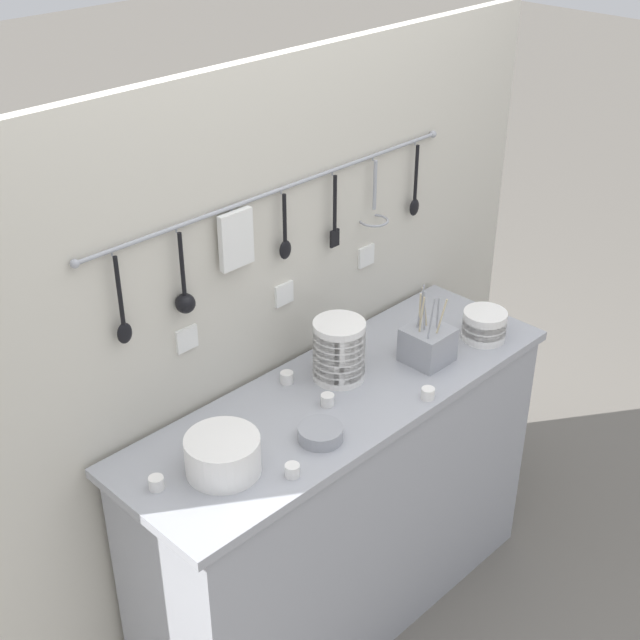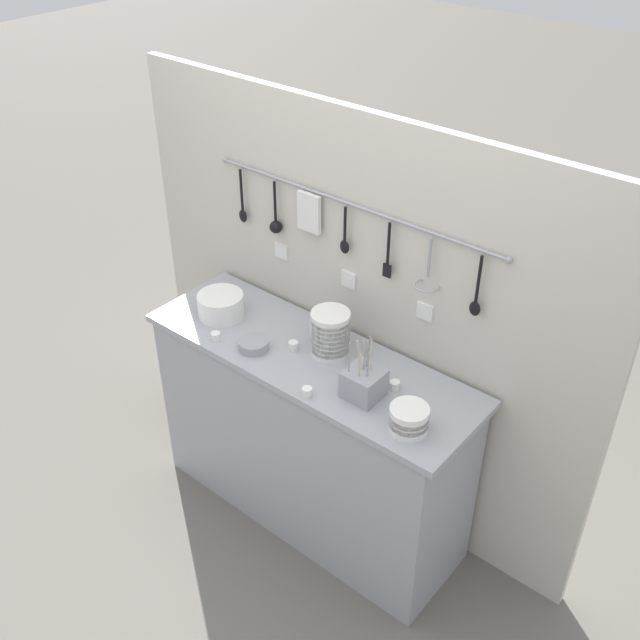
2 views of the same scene
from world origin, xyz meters
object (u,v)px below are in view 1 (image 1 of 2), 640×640
object	(u,v)px
cutlery_caddy	(428,344)
cup_beside_plates	(156,483)
bowl_stack_tall_left	(339,350)
plate_stack	(223,455)
cup_centre	(328,400)
cup_front_right	(292,470)
bowl_stack_wide_centre	(484,325)
cup_back_right	(287,377)
steel_mixing_bowl	(320,433)
cup_mid_row	(415,335)
cup_edge_far	(428,394)

from	to	relation	value
cutlery_caddy	cup_beside_plates	size ratio (longest dim) A/B	6.44
bowl_stack_tall_left	cutlery_caddy	bearing A→B (deg)	-26.11
plate_stack	cup_centre	distance (m)	0.41
bowl_stack_tall_left	cup_front_right	world-z (taller)	bowl_stack_tall_left
bowl_stack_wide_centre	cup_beside_plates	xyz separation A→B (m)	(-1.21, 0.15, -0.03)
cup_back_right	steel_mixing_bowl	bearing A→B (deg)	-115.11
bowl_stack_tall_left	steel_mixing_bowl	distance (m)	0.33
bowl_stack_wide_centre	cup_mid_row	bearing A→B (deg)	137.13
cup_back_right	cup_mid_row	xyz separation A→B (m)	(0.47, -0.12, 0.00)
steel_mixing_bowl	cup_centre	world-z (taller)	steel_mixing_bowl
steel_mixing_bowl	cup_edge_far	xyz separation A→B (m)	(0.36, -0.09, -0.00)
cutlery_caddy	cup_centre	size ratio (longest dim) A/B	6.44
cup_mid_row	cutlery_caddy	bearing A→B (deg)	-123.66
cup_centre	steel_mixing_bowl	bearing A→B (deg)	-142.45
plate_stack	cup_beside_plates	bearing A→B (deg)	157.97
bowl_stack_tall_left	cutlery_caddy	size ratio (longest dim) A/B	0.75
cutlery_caddy	cup_mid_row	xyz separation A→B (m)	(0.07, 0.11, -0.04)
bowl_stack_wide_centre	cup_mid_row	world-z (taller)	bowl_stack_wide_centre
bowl_stack_tall_left	cup_edge_far	distance (m)	0.30
plate_stack	steel_mixing_bowl	bearing A→B (deg)	-17.21
bowl_stack_wide_centre	cup_centre	distance (m)	0.65
steel_mixing_bowl	cup_front_right	xyz separation A→B (m)	(-0.16, -0.06, -0.00)
bowl_stack_wide_centre	cup_mid_row	distance (m)	0.23
cutlery_caddy	cup_centre	distance (m)	0.40
cup_beside_plates	cup_back_right	bearing A→B (deg)	11.55
bowl_stack_wide_centre	steel_mixing_bowl	world-z (taller)	bowl_stack_wide_centre
bowl_stack_tall_left	cup_edge_far	size ratio (longest dim) A/B	4.82
bowl_stack_tall_left	cup_centre	xyz separation A→B (m)	(-0.13, -0.08, -0.08)
bowl_stack_tall_left	cutlery_caddy	world-z (taller)	cutlery_caddy
cutlery_caddy	bowl_stack_wide_centre	bearing A→B (deg)	-11.57
cutlery_caddy	cup_beside_plates	distance (m)	0.98
plate_stack	steel_mixing_bowl	xyz separation A→B (m)	(0.28, -0.09, -0.03)
bowl_stack_tall_left	cup_front_right	bearing A→B (deg)	-150.70
steel_mixing_bowl	cutlery_caddy	distance (m)	0.53
cutlery_caddy	cup_centre	bearing A→B (deg)	172.67
cup_centre	cup_front_right	size ratio (longest dim) A/B	1.00
cup_beside_plates	cup_edge_far	bearing A→B (deg)	-16.68
cup_edge_far	steel_mixing_bowl	bearing A→B (deg)	166.31
cup_mid_row	cup_centre	bearing A→B (deg)	-173.34
cup_beside_plates	cup_front_right	world-z (taller)	same
bowl_stack_wide_centre	cup_back_right	bearing A→B (deg)	156.99
bowl_stack_tall_left	cup_mid_row	world-z (taller)	bowl_stack_tall_left
bowl_stack_tall_left	cup_mid_row	bearing A→B (deg)	-4.24
cup_edge_far	cup_back_right	world-z (taller)	same
cup_edge_far	cup_front_right	size ratio (longest dim) A/B	1.00
cup_edge_far	bowl_stack_wide_centre	bearing A→B (deg)	12.45
plate_stack	cup_back_right	size ratio (longest dim) A/B	5.00
plate_stack	cup_front_right	xyz separation A→B (m)	(0.11, -0.14, -0.03)
cup_beside_plates	bowl_stack_wide_centre	bearing A→B (deg)	-7.25
steel_mixing_bowl	cup_centre	bearing A→B (deg)	37.55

